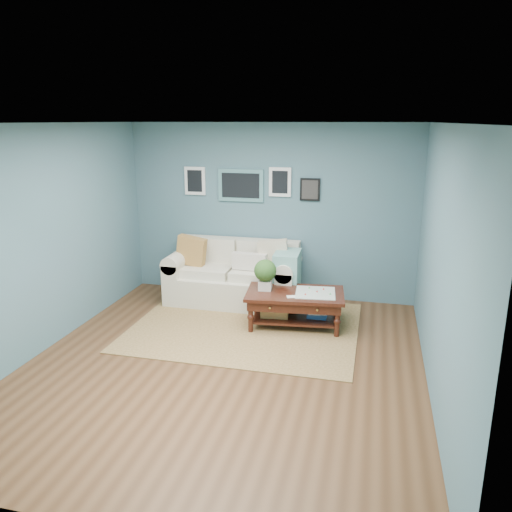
% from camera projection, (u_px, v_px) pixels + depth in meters
% --- Properties ---
extents(room_shell, '(5.00, 5.02, 2.70)m').
position_uv_depth(room_shell, '(223.00, 249.00, 5.46)').
color(room_shell, brown).
rests_on(room_shell, ground).
extents(area_rug, '(3.01, 2.41, 0.01)m').
position_uv_depth(area_rug, '(245.00, 326.00, 6.82)').
color(area_rug, brown).
rests_on(area_rug, ground).
extents(loveseat, '(2.03, 0.92, 1.04)m').
position_uv_depth(loveseat, '(239.00, 276.00, 7.64)').
color(loveseat, silver).
rests_on(loveseat, ground).
extents(coffee_table, '(1.38, 0.90, 0.91)m').
position_uv_depth(coffee_table, '(290.00, 298.00, 6.75)').
color(coffee_table, black).
rests_on(coffee_table, ground).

